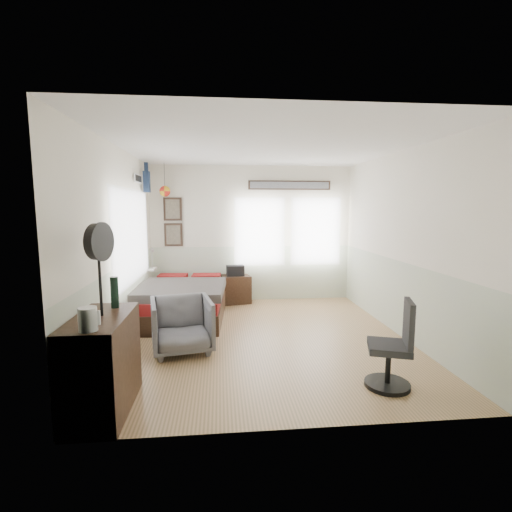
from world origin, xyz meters
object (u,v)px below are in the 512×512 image
object	(u,v)px
bed	(183,301)
nightstand	(235,289)
armchair	(182,325)
dresser	(102,364)
task_chair	(394,352)

from	to	relation	value
bed	nightstand	size ratio (longest dim) A/B	3.70
bed	armchair	world-z (taller)	armchair
dresser	task_chair	size ratio (longest dim) A/B	1.06
bed	dresser	size ratio (longest dim) A/B	2.02
dresser	armchair	size ratio (longest dim) A/B	1.28
bed	task_chair	bearing A→B (deg)	-43.95
bed	task_chair	size ratio (longest dim) A/B	2.15
bed	task_chair	distance (m)	3.64
dresser	nightstand	distance (m)	4.07
armchair	bed	bearing A→B (deg)	83.31
bed	nightstand	world-z (taller)	bed
dresser	armchair	xyz separation A→B (m)	(0.58, 1.39, -0.10)
dresser	armchair	bearing A→B (deg)	67.13
armchair	task_chair	bearing A→B (deg)	-39.57
bed	task_chair	world-z (taller)	task_chair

